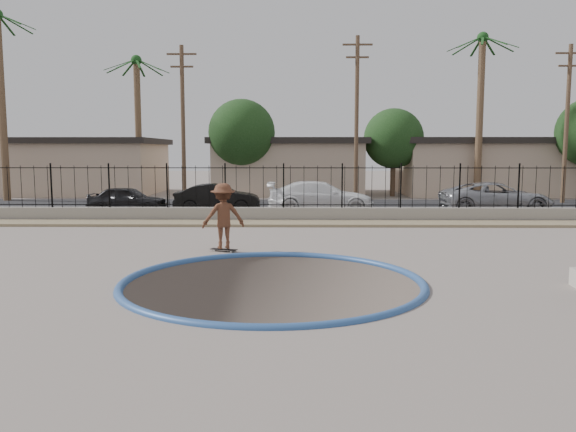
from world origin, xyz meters
The scene contains 24 objects.
ground centered at (0.00, 12.00, -1.10)m, with size 120.00×120.00×2.20m, color slate.
bowl_pit centered at (0.00, -1.00, 0.00)m, with size 6.84×6.84×1.80m, color #483F37, non-canonical shape.
coping_ring centered at (0.00, -1.00, 0.00)m, with size 7.04×7.04×0.20m, color #2C528F.
rock_strip centered at (0.00, 9.20, 0.06)m, with size 42.00×1.60×0.11m, color #978462.
retaining_wall centered at (0.00, 10.30, 0.30)m, with size 42.00×0.45×0.60m, color gray.
fence centered at (0.00, 10.30, 1.50)m, with size 40.00×0.04×1.80m.
street centered at (0.00, 17.00, 0.02)m, with size 90.00×8.00×0.04m, color black.
house_west centered at (-15.00, 26.50, 1.97)m, with size 11.60×8.60×3.90m.
house_center centered at (0.00, 26.50, 1.97)m, with size 10.60×8.60×3.90m.
house_east centered at (14.00, 26.50, 1.97)m, with size 12.60×8.60×3.90m.
palm_left centered at (-17.00, 20.00, 7.95)m, with size 2.30×2.30×11.30m.
palm_mid centered at (-10.00, 24.00, 6.69)m, with size 2.30×2.30×9.30m.
palm_right centered at (12.00, 22.00, 7.33)m, with size 2.30×2.30×10.30m.
utility_pole_left centered at (-6.00, 19.00, 4.70)m, with size 1.70×0.24×9.00m.
utility_pole_mid centered at (4.00, 19.00, 4.96)m, with size 1.70×0.24×9.50m.
utility_pole_right centered at (16.00, 19.00, 4.70)m, with size 1.70×0.24×9.00m.
street_tree_left centered at (-3.00, 23.00, 4.19)m, with size 4.32×4.32×6.36m.
street_tree_mid centered at (7.00, 24.00, 3.84)m, with size 3.96×3.96×5.83m.
skater centered at (-1.65, 3.00, 0.98)m, with size 1.27×0.73×1.96m, color brown.
skateboard centered at (-1.65, 3.00, 0.06)m, with size 0.86×0.48×0.07m.
car_a centered at (-7.67, 13.40, 0.68)m, with size 1.51×3.76×1.28m, color black.
car_b centered at (-3.33, 13.72, 0.72)m, with size 1.45×4.17×1.37m, color black.
car_c centered at (1.73, 13.72, 0.79)m, with size 2.11×5.19×1.51m, color white.
car_d centered at (10.28, 13.70, 0.77)m, with size 2.44×5.29×1.47m, color #92949A.
Camera 1 is at (0.54, -13.65, 3.01)m, focal length 35.00 mm.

